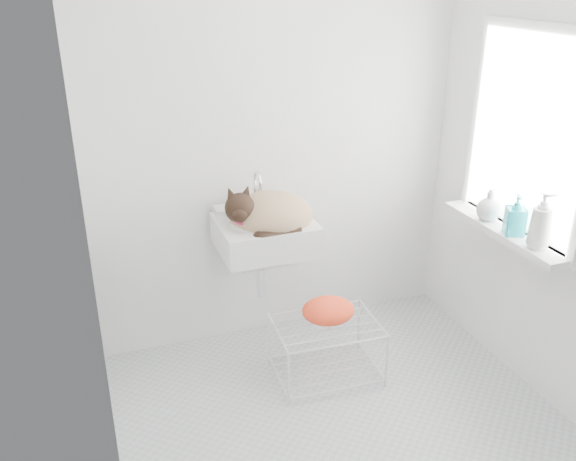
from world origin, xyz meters
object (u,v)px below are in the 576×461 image
object	(u,v)px
bottle_b	(513,234)
bottle_c	(487,219)
wire_rack	(326,352)
sink	(265,220)
cat	(268,214)
bottle_a	(536,247)

from	to	relation	value
bottle_b	bottle_c	bearing A→B (deg)	90.00
wire_rack	sink	bearing A→B (deg)	124.42
cat	wire_rack	bearing A→B (deg)	-42.44
cat	wire_rack	world-z (taller)	cat
cat	bottle_a	xyz separation A→B (m)	(1.15, -0.78, -0.04)
wire_rack	bottle_b	world-z (taller)	bottle_b
bottle_a	bottle_b	distance (m)	0.18
cat	bottle_c	distance (m)	1.22
sink	bottle_c	size ratio (longest dim) A/B	2.97
cat	bottle_b	bearing A→B (deg)	-14.62
bottle_a	bottle_c	size ratio (longest dim) A/B	1.39
bottle_a	bottle_c	world-z (taller)	bottle_a
sink	bottle_a	size ratio (longest dim) A/B	2.14
bottle_c	bottle_b	bearing A→B (deg)	-90.00
bottle_a	bottle_b	size ratio (longest dim) A/B	1.12
cat	bottle_a	distance (m)	1.39
bottle_a	wire_rack	bearing A→B (deg)	154.05
sink	cat	bearing A→B (deg)	-57.57
sink	cat	xyz separation A→B (m)	(0.01, -0.02, 0.04)
bottle_b	bottle_c	xyz separation A→B (m)	(0.00, 0.21, 0.00)
sink	bottle_a	distance (m)	1.41
sink	bottle_a	xyz separation A→B (m)	(1.17, -0.80, 0.00)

